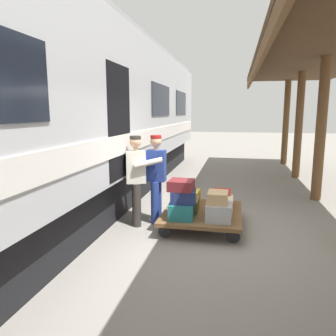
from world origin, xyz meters
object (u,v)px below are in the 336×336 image
train_car (43,116)px  luggage_cart (202,213)px  suitcase_tan_vintage (218,197)px  porter_by_door (137,177)px  suitcase_teal_softside (181,210)px  suitcase_maroon_trunk (181,185)px  suitcase_cream_canvas (220,205)px  suitcase_navy_fabric (183,196)px  suitcase_burgundy_valise (185,194)px  suitcase_red_plastic (221,198)px  porter_in_overalls (155,176)px  suitcase_olive_duffel (185,204)px  suitcase_yellow_case (189,197)px  suitcase_gray_aluminum (219,212)px

train_car → luggage_cart: train_car is taller
suitcase_tan_vintage → porter_by_door: (1.53, -0.28, 0.23)m
suitcase_teal_softside → porter_by_door: 1.08m
suitcase_maroon_trunk → porter_by_door: porter_by_door is taller
suitcase_cream_canvas → suitcase_navy_fabric: 0.80m
suitcase_teal_softside → suitcase_burgundy_valise: suitcase_burgundy_valise is taller
suitcase_red_plastic → suitcase_tan_vintage: bearing=88.4°
luggage_cart → suitcase_burgundy_valise: size_ratio=3.96×
suitcase_teal_softside → train_car: bearing=-2.1°
luggage_cart → suitcase_red_plastic: size_ratio=2.86×
suitcase_cream_canvas → suitcase_burgundy_valise: (0.66, -0.00, 0.17)m
suitcase_tan_vintage → porter_in_overalls: size_ratio=0.25×
suitcase_olive_duffel → suitcase_navy_fabric: bearing=93.8°
suitcase_olive_duffel → suitcase_burgundy_valise: bearing=-9.7°
suitcase_burgundy_valise → suitcase_teal_softside: bearing=91.7°
suitcase_cream_canvas → porter_by_door: size_ratio=0.35×
suitcase_yellow_case → suitcase_navy_fabric: bearing=91.8°
porter_in_overalls → suitcase_tan_vintage: bearing=157.2°
suitcase_gray_aluminum → suitcase_yellow_case: suitcase_gray_aluminum is taller
luggage_cart → suitcase_teal_softside: size_ratio=3.28×
suitcase_yellow_case → suitcase_gray_aluminum: bearing=124.6°
suitcase_burgundy_valise → suitcase_navy_fabric: suitcase_navy_fabric is taller
luggage_cart → suitcase_red_plastic: suitcase_red_plastic is taller
suitcase_red_plastic → suitcase_teal_softside: suitcase_red_plastic is taller
porter_in_overalls → train_car: bearing=12.8°
suitcase_olive_duffel → porter_in_overalls: (0.61, -0.09, 0.51)m
suitcase_gray_aluminum → suitcase_tan_vintage: 0.25m
luggage_cart → suitcase_red_plastic: bearing=-124.6°
suitcase_yellow_case → suitcase_tan_vintage: size_ratio=1.30×
suitcase_cream_canvas → suitcase_tan_vintage: bearing=86.7°
porter_by_door → porter_in_overalls: bearing=-141.3°
suitcase_yellow_case → porter_in_overalls: porter_in_overalls is taller
suitcase_gray_aluminum → suitcase_navy_fabric: suitcase_navy_fabric is taller
suitcase_cream_canvas → luggage_cart: bearing=0.0°
suitcase_gray_aluminum → porter_in_overalls: size_ratio=0.28×
suitcase_yellow_case → suitcase_burgundy_valise: 0.50m
suitcase_teal_softside → suitcase_maroon_trunk: (0.01, -0.01, 0.45)m
train_car → porter_in_overalls: train_car is taller
luggage_cart → suitcase_olive_duffel: (0.32, 0.00, 0.16)m
porter_in_overalls → porter_by_door: same height
suitcase_tan_vintage → suitcase_olive_duffel: bearing=-34.6°
suitcase_red_plastic → suitcase_maroon_trunk: suitcase_maroon_trunk is taller
suitcase_yellow_case → suitcase_maroon_trunk: (0.01, 0.93, 0.46)m
suitcase_teal_softside → porter_by_door: (0.90, -0.32, 0.49)m
suitcase_navy_fabric → suitcase_maroon_trunk: (0.04, 0.02, 0.20)m
suitcase_gray_aluminum → porter_in_overalls: porter_in_overalls is taller
suitcase_yellow_case → suitcase_teal_softside: 0.94m
suitcase_olive_duffel → suitcase_gray_aluminum: bearing=144.1°
suitcase_teal_softside → suitcase_tan_vintage: 0.68m
suitcase_olive_duffel → train_car: bearing=8.0°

